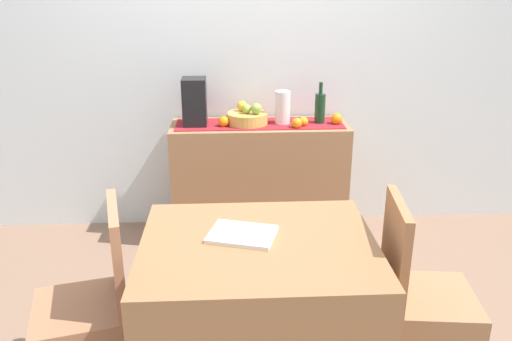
{
  "coord_description": "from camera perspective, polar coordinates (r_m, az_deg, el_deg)",
  "views": [
    {
      "loc": [
        -0.12,
        -2.55,
        1.79
      ],
      "look_at": [
        0.04,
        0.34,
        0.71
      ],
      "focal_mm": 36.35,
      "sensor_mm": 36.0,
      "label": 1
    }
  ],
  "objects": [
    {
      "name": "apple_left",
      "position": [
        3.53,
        0.03,
        6.82
      ],
      "size": [
        0.08,
        0.08,
        0.08
      ],
      "primitive_type": "sphere",
      "color": "#85A442",
      "rests_on": "fruit_bowl"
    },
    {
      "name": "room_wall_rear",
      "position": [
        3.75,
        -1.26,
        13.66
      ],
      "size": [
        6.4,
        0.06,
        2.7
      ],
      "primitive_type": "cube",
      "color": "silver",
      "rests_on": "ground"
    },
    {
      "name": "orange_loose_far",
      "position": [
        3.53,
        -3.58,
        5.39
      ],
      "size": [
        0.07,
        0.07,
        0.07
      ],
      "primitive_type": "sphere",
      "color": "orange",
      "rests_on": "sideboard_console"
    },
    {
      "name": "ceramic_vase",
      "position": [
        3.58,
        2.94,
        6.92
      ],
      "size": [
        0.1,
        0.1,
        0.23
      ],
      "primitive_type": "cylinder",
      "color": "silver",
      "rests_on": "sideboard_console"
    },
    {
      "name": "orange_loose_near_bowl",
      "position": [
        3.5,
        4.51,
        5.22
      ],
      "size": [
        0.07,
        0.07,
        0.07
      ],
      "primitive_type": "sphere",
      "color": "orange",
      "rests_on": "sideboard_console"
    },
    {
      "name": "ground_plane",
      "position": [
        3.12,
        -0.32,
        -14.83
      ],
      "size": [
        6.4,
        6.4,
        0.02
      ],
      "primitive_type": "cube",
      "color": "#7E604D",
      "rests_on": "ground"
    },
    {
      "name": "open_book",
      "position": [
        2.26,
        -1.53,
        -7.04
      ],
      "size": [
        0.33,
        0.28,
        0.02
      ],
      "primitive_type": "cube",
      "rotation": [
        0.0,
        0.0,
        -0.29
      ],
      "color": "white",
      "rests_on": "dining_table"
    },
    {
      "name": "chair_near_window",
      "position": [
        2.56,
        -17.97,
        -17.26
      ],
      "size": [
        0.48,
        0.48,
        0.9
      ],
      "color": "#9C6647",
      "rests_on": "ground"
    },
    {
      "name": "apple_upper",
      "position": [
        3.55,
        -1.03,
        6.8
      ],
      "size": [
        0.06,
        0.06,
        0.06
      ],
      "primitive_type": "sphere",
      "color": "#8AA63A",
      "rests_on": "fruit_bowl"
    },
    {
      "name": "apple_front",
      "position": [
        3.62,
        -1.54,
        7.11
      ],
      "size": [
        0.07,
        0.07,
        0.07
      ],
      "primitive_type": "sphere",
      "color": "gold",
      "rests_on": "fruit_bowl"
    },
    {
      "name": "orange_loose_mid",
      "position": [
        3.56,
        5.24,
        5.39
      ],
      "size": [
        0.06,
        0.06,
        0.06
      ],
      "primitive_type": "sphere",
      "color": "orange",
      "rests_on": "sideboard_console"
    },
    {
      "name": "dining_table",
      "position": [
        2.42,
        0.25,
        -15.61
      ],
      "size": [
        1.01,
        0.83,
        0.74
      ],
      "primitive_type": "cube",
      "color": "#91623E",
      "rests_on": "ground"
    },
    {
      "name": "fruit_bowl",
      "position": [
        3.59,
        -0.95,
        5.78
      ],
      "size": [
        0.28,
        0.28,
        0.08
      ],
      "primitive_type": "cylinder",
      "color": "gold",
      "rests_on": "table_runner"
    },
    {
      "name": "orange_loose_end",
      "position": [
        3.63,
        8.86,
        5.63
      ],
      "size": [
        0.08,
        0.08,
        0.08
      ],
      "primitive_type": "sphere",
      "color": "orange",
      "rests_on": "sideboard_console"
    },
    {
      "name": "table_runner",
      "position": [
        3.6,
        0.38,
        5.16
      ],
      "size": [
        1.15,
        0.32,
        0.01
      ],
      "primitive_type": "cube",
      "color": "maroon",
      "rests_on": "sideboard_console"
    },
    {
      "name": "sideboard_console",
      "position": [
        3.73,
        0.37,
        -1.12
      ],
      "size": [
        1.23,
        0.42,
        0.84
      ],
      "primitive_type": "cube",
      "color": "#9A6B48",
      "rests_on": "ground"
    },
    {
      "name": "wine_bottle",
      "position": [
        3.62,
        7.06,
        6.86
      ],
      "size": [
        0.07,
        0.07,
        0.29
      ],
      "color": "#17361F",
      "rests_on": "sideboard_console"
    },
    {
      "name": "coffee_maker",
      "position": [
        3.56,
        -6.77,
        7.5
      ],
      "size": [
        0.16,
        0.18,
        0.32
      ],
      "primitive_type": "cube",
      "color": "black",
      "rests_on": "sideboard_console"
    },
    {
      "name": "chair_by_corner",
      "position": [
        2.63,
        17.87,
        -16.17
      ],
      "size": [
        0.44,
        0.44,
        0.9
      ],
      "color": "#9C6D4A",
      "rests_on": "ground"
    }
  ]
}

